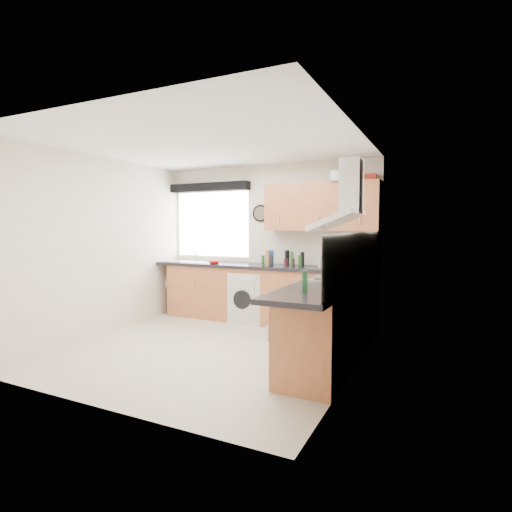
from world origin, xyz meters
The scene contains 39 objects.
ground_plane centered at (0.00, 0.00, 0.00)m, with size 3.60×3.60×0.00m, color beige.
ceiling centered at (0.00, 0.00, 2.50)m, with size 3.60×3.60×0.02m, color white.
wall_back centered at (0.00, 1.80, 1.25)m, with size 3.60×0.02×2.50m, color silver.
wall_front centered at (0.00, -1.80, 1.25)m, with size 3.60×0.02×2.50m, color silver.
wall_left centered at (-1.80, 0.00, 1.25)m, with size 0.02×3.60×2.50m, color silver.
wall_right centered at (1.80, 0.00, 1.25)m, with size 0.02×3.60×2.50m, color silver.
window centered at (-1.05, 1.79, 1.55)m, with size 1.40×0.02×1.10m, color beige.
window_blind centered at (-1.05, 1.70, 2.18)m, with size 1.50×0.18×0.14m, color black.
splashback centered at (1.79, 0.30, 1.18)m, with size 0.01×3.00×0.54m, color white.
base_cab_back centered at (-0.10, 1.51, 0.43)m, with size 3.00×0.58×0.86m, color #9E5833.
base_cab_corner centered at (1.50, 1.50, 0.43)m, with size 0.60×0.60×0.86m, color #9E5833.
base_cab_right centered at (1.51, 0.15, 0.43)m, with size 0.58×2.10×0.86m, color #9E5833.
worktop_back centered at (0.00, 1.50, 0.89)m, with size 3.60×0.62×0.05m, color black.
worktop_right centered at (1.50, 0.00, 0.89)m, with size 0.62×2.42×0.05m, color black.
sink centered at (-1.33, 1.50, 0.95)m, with size 0.84×0.46×0.10m, color silver, non-canonical shape.
oven centered at (1.50, 0.30, 0.42)m, with size 0.56×0.58×0.85m, color black.
hob_plate centered at (1.50, 0.30, 0.92)m, with size 0.52×0.52×0.01m, color silver.
extractor_hood centered at (1.60, 0.30, 1.77)m, with size 0.52×0.78×0.66m, color silver, non-canonical shape.
upper_cabinets centered at (0.95, 1.62, 1.80)m, with size 1.70×0.35×0.70m, color #9E5833.
washing_machine centered at (-0.15, 1.45, 0.40)m, with size 0.54×0.52×0.79m, color beige.
wall_clock centered at (-0.11, 1.76, 1.72)m, with size 0.28×0.28×0.04m, color black.
casserole centered at (1.28, 1.52, 2.22)m, with size 0.32×0.23×0.13m, color beige.
storage_box centered at (1.60, 1.72, 2.20)m, with size 0.23×0.19×0.10m, color #B93521.
utensil_pot centered at (1.15, 1.53, 0.98)m, with size 0.10×0.10×0.14m, color gray.
kitchen_roll centered at (1.62, 0.48, 1.04)m, with size 0.12×0.12×0.26m, color beige.
tomato_cluster centered at (-0.71, 1.30, 0.94)m, with size 0.14×0.14×0.06m, color #A20509, non-canonical shape.
jar_0 centered at (0.16, 1.58, 1.02)m, with size 0.04×0.04×0.22m, color navy.
jar_1 centered at (0.67, 1.62, 1.02)m, with size 0.06×0.06×0.21m, color black.
jar_2 centered at (0.52, 1.56, 1.02)m, with size 0.05×0.05×0.22m, color #1F5821.
jar_3 centered at (1.00, 1.43, 0.99)m, with size 0.05×0.05×0.17m, color #A2988A.
jar_4 centered at (0.57, 1.48, 0.97)m, with size 0.05×0.05×0.12m, color black.
jar_5 centered at (0.13, 1.35, 0.99)m, with size 0.05×0.05×0.16m, color #184419.
jar_6 centered at (0.22, 1.46, 1.03)m, with size 0.07×0.07×0.23m, color navy.
jar_7 centered at (0.39, 1.69, 1.02)m, with size 0.07×0.07×0.23m, color black.
jar_8 centered at (0.65, 1.57, 0.99)m, with size 0.06×0.06×0.17m, color #1F491A.
jar_9 centered at (0.39, 1.65, 0.96)m, with size 0.07×0.07×0.10m, color #3A141A.
jar_10 centered at (0.26, 1.37, 0.99)m, with size 0.04×0.04×0.16m, color black.
jar_11 centered at (0.19, 1.36, 1.03)m, with size 0.07×0.07×0.24m, color olive.
bottle_0 centered at (1.47, -0.64, 1.01)m, with size 0.05×0.05×0.20m, color #16401C.
Camera 1 is at (2.65, -4.14, 1.51)m, focal length 28.00 mm.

